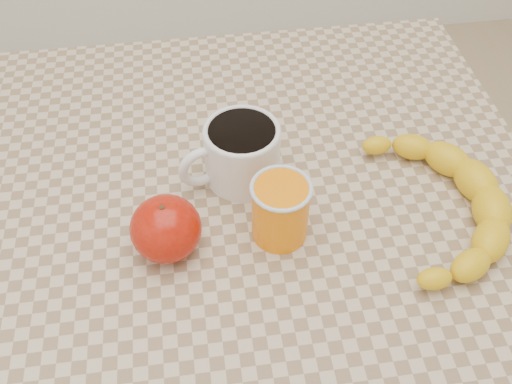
{
  "coord_description": "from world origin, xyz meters",
  "views": [
    {
      "loc": [
        -0.07,
        -0.49,
        1.33
      ],
      "look_at": [
        0.0,
        0.0,
        0.77
      ],
      "focal_mm": 40.0,
      "sensor_mm": 36.0,
      "label": 1
    }
  ],
  "objects": [
    {
      "name": "banana",
      "position": [
        0.23,
        -0.06,
        0.77
      ],
      "size": [
        0.3,
        0.37,
        0.05
      ],
      "primitive_type": null,
      "rotation": [
        0.0,
        0.0,
        -0.16
      ],
      "color": "yellow",
      "rests_on": "table"
    },
    {
      "name": "table",
      "position": [
        0.0,
        0.0,
        0.66
      ],
      "size": [
        0.8,
        0.8,
        0.75
      ],
      "color": "tan",
      "rests_on": "ground"
    },
    {
      "name": "apple",
      "position": [
        -0.12,
        -0.06,
        0.79
      ],
      "size": [
        0.11,
        0.11,
        0.08
      ],
      "color": "#A00D05",
      "rests_on": "table"
    },
    {
      "name": "orange_juice_glass",
      "position": [
        0.02,
        -0.05,
        0.8
      ],
      "size": [
        0.08,
        0.08,
        0.09
      ],
      "color": "orange",
      "rests_on": "table"
    },
    {
      "name": "coffee_mug",
      "position": [
        -0.01,
        0.05,
        0.8
      ],
      "size": [
        0.15,
        0.13,
        0.09
      ],
      "color": "white",
      "rests_on": "table"
    }
  ]
}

